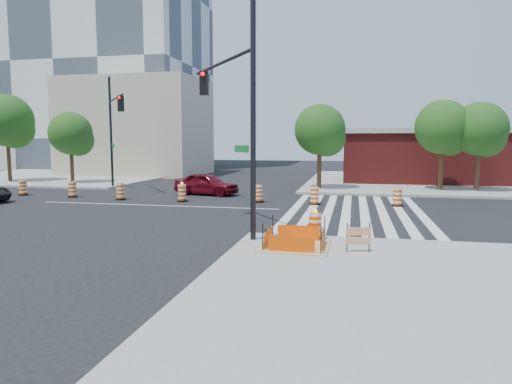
% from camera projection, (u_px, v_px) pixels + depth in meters
% --- Properties ---
extents(ground, '(120.00, 120.00, 0.00)m').
position_uv_depth(ground, '(156.00, 205.00, 25.54)').
color(ground, black).
rests_on(ground, ground).
extents(sidewalk_ne, '(22.00, 22.00, 0.15)m').
position_uv_depth(sidewalk_ne, '(438.00, 182.00, 39.27)').
color(sidewalk_ne, gray).
rests_on(sidewalk_ne, ground).
extents(sidewalk_nw, '(22.00, 22.00, 0.15)m').
position_uv_depth(sidewalk_nw, '(67.00, 175.00, 46.77)').
color(sidewalk_nw, gray).
rests_on(sidewalk_nw, ground).
extents(crosswalk_east, '(6.75, 13.50, 0.01)m').
position_uv_depth(crosswalk_east, '(355.00, 212.00, 23.25)').
color(crosswalk_east, silver).
rests_on(crosswalk_east, ground).
extents(lane_centerline, '(14.00, 0.12, 0.01)m').
position_uv_depth(lane_centerline, '(156.00, 205.00, 25.54)').
color(lane_centerline, silver).
rests_on(lane_centerline, ground).
extents(excavation_pit, '(2.20, 2.20, 0.90)m').
position_uv_depth(excavation_pit, '(295.00, 245.00, 14.89)').
color(excavation_pit, tan).
rests_on(excavation_pit, ground).
extents(brick_storefront, '(16.50, 8.50, 4.60)m').
position_uv_depth(brick_storefront, '(440.00, 156.00, 39.01)').
color(brick_storefront, maroon).
rests_on(brick_storefront, ground).
extents(beige_midrise, '(14.00, 10.00, 10.00)m').
position_uv_depth(beige_midrise, '(137.00, 128.00, 48.86)').
color(beige_midrise, tan).
rests_on(beige_midrise, ground).
extents(red_coupe, '(4.61, 2.55, 1.48)m').
position_uv_depth(red_coupe, '(207.00, 184.00, 30.48)').
color(red_coupe, '#580712').
rests_on(red_coupe, ground).
extents(signal_pole_se, '(3.90, 5.22, 8.43)m').
position_uv_depth(signal_pole_se, '(234.00, 99.00, 17.09)').
color(signal_pole_se, black).
rests_on(signal_pole_se, ground).
extents(signal_pole_nw, '(3.87, 5.07, 8.25)m').
position_uv_depth(signal_pole_nw, '(114.00, 121.00, 33.04)').
color(signal_pole_nw, black).
rests_on(signal_pole_nw, ground).
extents(pit_drum, '(0.55, 0.55, 1.08)m').
position_uv_depth(pit_drum, '(315.00, 227.00, 15.96)').
color(pit_drum, black).
rests_on(pit_drum, ground).
extents(barricade, '(0.77, 0.24, 0.92)m').
position_uv_depth(barricade, '(358.00, 236.00, 14.18)').
color(barricade, '#DC4804').
rests_on(barricade, ground).
extents(tree_north_a, '(4.43, 4.43, 7.53)m').
position_uv_depth(tree_north_a, '(8.00, 124.00, 38.66)').
color(tree_north_a, '#382314').
rests_on(tree_north_a, ground).
extents(tree_north_b, '(3.52, 3.51, 5.97)m').
position_uv_depth(tree_north_b, '(71.00, 136.00, 37.52)').
color(tree_north_b, '#382314').
rests_on(tree_north_b, ground).
extents(tree_north_c, '(3.69, 3.68, 6.25)m').
position_uv_depth(tree_north_c, '(320.00, 133.00, 32.97)').
color(tree_north_c, '#382314').
rests_on(tree_north_c, ground).
extents(tree_north_d, '(3.79, 3.79, 6.45)m').
position_uv_depth(tree_north_d, '(443.00, 130.00, 31.86)').
color(tree_north_d, '#382314').
rests_on(tree_north_d, ground).
extents(tree_north_e, '(3.68, 3.68, 6.26)m').
position_uv_depth(tree_north_e, '(480.00, 132.00, 31.24)').
color(tree_north_e, '#382314').
rests_on(tree_north_e, ground).
extents(median_drum_0, '(0.60, 0.60, 1.02)m').
position_uv_depth(median_drum_0, '(23.00, 188.00, 30.20)').
color(median_drum_0, black).
rests_on(median_drum_0, ground).
extents(median_drum_1, '(0.60, 0.60, 1.02)m').
position_uv_depth(median_drum_1, '(72.00, 190.00, 29.16)').
color(median_drum_1, black).
rests_on(median_drum_1, ground).
extents(median_drum_2, '(0.60, 0.60, 1.02)m').
position_uv_depth(median_drum_2, '(121.00, 192.00, 27.89)').
color(median_drum_2, black).
rests_on(median_drum_2, ground).
extents(median_drum_3, '(0.60, 0.60, 1.18)m').
position_uv_depth(median_drum_3, '(182.00, 193.00, 27.07)').
color(median_drum_3, black).
rests_on(median_drum_3, ground).
extents(median_drum_4, '(0.60, 0.60, 1.02)m').
position_uv_depth(median_drum_4, '(259.00, 194.00, 26.79)').
color(median_drum_4, black).
rests_on(median_drum_4, ground).
extents(median_drum_5, '(0.60, 0.60, 1.02)m').
position_uv_depth(median_drum_5, '(314.00, 196.00, 25.76)').
color(median_drum_5, black).
rests_on(median_drum_5, ground).
extents(median_drum_6, '(0.60, 0.60, 1.02)m').
position_uv_depth(median_drum_6, '(397.00, 198.00, 25.11)').
color(median_drum_6, black).
rests_on(median_drum_6, ground).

